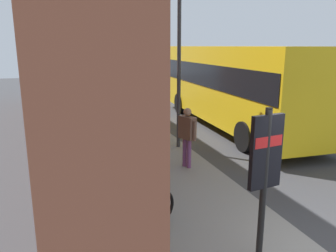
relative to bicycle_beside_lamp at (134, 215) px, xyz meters
name	(u,v)px	position (x,y,z in m)	size (l,w,h in m)	color
ground	(221,151)	(4.19, -3.86, -0.51)	(60.00, 60.00, 0.00)	#38383A
sidewalk_pavement	(127,141)	(6.19, -1.11, -0.45)	(24.00, 3.50, 0.12)	gray
station_facade	(57,14)	(7.18, 0.94, 3.91)	(22.00, 0.65, 8.86)	#9E563D
bicycle_beside_lamp	(134,215)	(0.00, 0.00, 0.00)	(0.71, 1.69, 0.97)	black
bicycle_by_door	(125,196)	(0.77, 0.01, 0.00)	(0.64, 1.72, 0.97)	black
bicycle_far_end	(122,179)	(1.63, -0.10, 0.00)	(0.71, 1.69, 0.97)	black
bicycle_leaning_wall	(113,168)	(2.43, -0.02, 0.00)	(0.48, 1.77, 0.97)	black
transit_info_sign	(265,162)	(-1.28, -1.69, 1.21)	(0.16, 0.56, 2.40)	black
city_bus	(232,81)	(7.24, -5.86, 1.41)	(10.58, 2.93, 3.35)	yellow
pedestrian_near_bus	(187,132)	(2.88, -2.12, 0.61)	(0.58, 0.40, 1.64)	#723F72
pedestrian_by_facade	(142,123)	(3.96, -1.14, 0.67)	(0.66, 0.31, 1.74)	#4C724C
street_lamp	(179,54)	(4.75, -2.56, 2.60)	(0.28, 0.28, 5.03)	#333338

